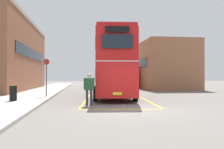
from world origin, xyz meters
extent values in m
plane|color=#66605B|center=(0.00, 14.40, 0.00)|extent=(135.60, 135.60, 0.00)
cube|color=#A39E93|center=(-6.50, 16.80, 0.07)|extent=(4.00, 57.60, 0.14)
cube|color=brown|center=(-11.39, 17.55, 3.89)|extent=(6.58, 18.56, 7.78)
cube|color=#19232D|center=(-8.07, 17.55, 4.28)|extent=(0.06, 14.10, 1.10)
cube|color=#A89E8E|center=(-11.39, 17.55, 7.96)|extent=(6.70, 18.68, 0.36)
cube|color=#9E6647|center=(8.67, 23.10, 3.09)|extent=(6.35, 16.67, 6.18)
cube|color=#232D38|center=(5.47, 23.10, 3.40)|extent=(0.06, 12.67, 1.10)
cylinder|color=black|center=(-0.92, 10.31, 0.50)|extent=(0.36, 1.02, 1.00)
cylinder|color=black|center=(1.64, 10.09, 0.50)|extent=(0.36, 1.02, 1.00)
cylinder|color=black|center=(-1.43, 4.27, 0.50)|extent=(0.36, 1.02, 1.00)
cylinder|color=black|center=(1.13, 4.05, 0.50)|extent=(0.36, 1.02, 1.00)
cube|color=red|center=(0.11, 7.18, 1.40)|extent=(3.31, 9.94, 2.10)
cube|color=red|center=(0.11, 7.18, 3.50)|extent=(3.29, 9.75, 2.10)
cube|color=red|center=(0.11, 7.18, 4.65)|extent=(3.19, 9.64, 0.20)
cube|color=white|center=(0.11, 7.18, 2.45)|extent=(3.33, 9.85, 0.14)
cube|color=#19232D|center=(-1.15, 7.29, 1.70)|extent=(0.71, 7.98, 0.84)
cube|color=#19232D|center=(-1.15, 7.29, 3.60)|extent=(0.71, 7.98, 0.84)
cube|color=#19232D|center=(1.37, 7.07, 1.70)|extent=(0.71, 7.98, 0.84)
cube|color=#19232D|center=(1.37, 7.07, 3.60)|extent=(0.71, 7.98, 0.84)
cube|color=#19232D|center=(-0.31, 2.29, 3.60)|extent=(1.74, 0.19, 0.80)
cube|color=black|center=(-0.31, 2.29, 4.28)|extent=(1.37, 0.16, 0.36)
cube|color=#19232D|center=(0.52, 12.07, 1.80)|extent=(1.99, 0.21, 1.00)
cube|color=yellow|center=(-0.31, 2.29, 0.63)|extent=(0.52, 0.07, 0.16)
cylinder|color=black|center=(2.87, 26.83, 0.46)|extent=(0.30, 0.93, 0.92)
cylinder|color=black|center=(5.33, 26.72, 0.46)|extent=(0.30, 0.93, 0.92)
cylinder|color=black|center=(2.63, 21.54, 0.46)|extent=(0.30, 0.93, 0.92)
cylinder|color=black|center=(5.10, 21.43, 0.46)|extent=(0.30, 0.93, 0.92)
cube|color=#B71414|center=(3.98, 24.13, 1.60)|extent=(2.78, 8.91, 2.60)
cube|color=silver|center=(3.98, 24.13, 2.96)|extent=(2.62, 8.55, 0.12)
cube|color=#19232D|center=(2.77, 24.18, 1.95)|extent=(0.35, 7.05, 0.96)
cube|color=#19232D|center=(5.19, 24.08, 1.95)|extent=(0.35, 7.05, 0.96)
cube|color=#19232D|center=(4.18, 28.55, 1.90)|extent=(1.91, 0.13, 1.10)
cylinder|color=#2D2D38|center=(-1.80, 2.06, 0.43)|extent=(0.14, 0.14, 0.86)
cylinder|color=#2D2D38|center=(-2.03, 2.05, 0.43)|extent=(0.14, 0.14, 0.86)
cube|color=#1E4728|center=(-1.91, 2.06, 1.19)|extent=(0.52, 0.25, 0.65)
cylinder|color=#1E4728|center=(-1.66, 2.07, 1.22)|extent=(0.09, 0.09, 0.62)
cylinder|color=#1E4728|center=(-2.16, 2.04, 1.22)|extent=(0.09, 0.09, 0.62)
sphere|color=tan|center=(-1.91, 2.04, 1.66)|extent=(0.23, 0.23, 0.23)
cylinder|color=black|center=(-6.41, 3.93, 0.60)|extent=(0.43, 0.43, 0.91)
cylinder|color=olive|center=(-6.41, 3.93, 1.07)|extent=(0.45, 0.45, 0.04)
cylinder|color=#4C4C51|center=(-4.93, 7.06, 1.51)|extent=(0.08, 0.08, 2.75)
cylinder|color=red|center=(-4.93, 7.06, 2.71)|extent=(0.43, 0.15, 0.44)
cube|color=gold|center=(-1.93, 6.38, 0.00)|extent=(1.12, 11.74, 0.01)
cube|color=gold|center=(2.14, 6.03, 0.00)|extent=(1.12, 11.74, 0.01)
cube|color=gold|center=(-0.39, 0.34, 0.00)|extent=(4.21, 0.48, 0.01)
camera|label=1|loc=(-2.31, -10.83, 1.57)|focal=37.62mm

